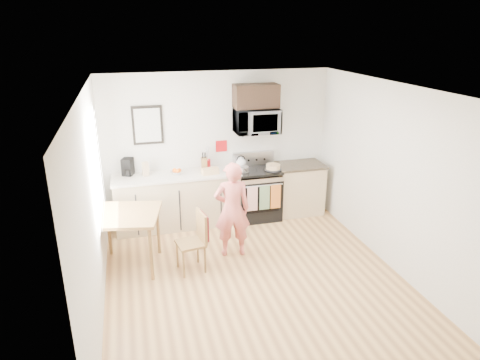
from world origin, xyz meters
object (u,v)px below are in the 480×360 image
object	(u,v)px
person	(232,210)
chair	(198,233)
range	(257,195)
microwave	(256,121)
dining_table	(127,220)
cake	(273,167)

from	to	relation	value
person	chair	world-z (taller)	person
person	range	bearing A→B (deg)	-116.87
microwave	dining_table	xyz separation A→B (m)	(-2.28, -1.27, -1.02)
microwave	range	bearing A→B (deg)	-89.94
person	dining_table	world-z (taller)	person
person	dining_table	size ratio (longest dim) A/B	1.59
cake	chair	bearing A→B (deg)	-139.26
range	dining_table	world-z (taller)	range
range	microwave	world-z (taller)	microwave
cake	range	bearing A→B (deg)	153.67
microwave	chair	xyz separation A→B (m)	(-1.32, -1.58, -1.20)
dining_table	range	bearing A→B (deg)	27.02
microwave	dining_table	distance (m)	2.80
microwave	dining_table	world-z (taller)	microwave
range	cake	size ratio (longest dim) A/B	3.88
microwave	dining_table	size ratio (longest dim) A/B	0.82
microwave	chair	size ratio (longest dim) A/B	0.87
chair	dining_table	bearing A→B (deg)	152.61
cake	person	bearing A→B (deg)	-133.30
range	cake	world-z (taller)	range
dining_table	person	bearing A→B (deg)	-1.12
microwave	dining_table	bearing A→B (deg)	-150.94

